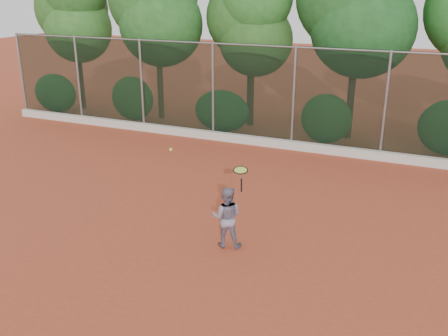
% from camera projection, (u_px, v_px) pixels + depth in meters
% --- Properties ---
extents(ground, '(80.00, 80.00, 0.00)m').
position_uv_depth(ground, '(207.00, 233.00, 11.47)').
color(ground, '#A64127').
rests_on(ground, ground).
extents(concrete_curb, '(24.00, 0.20, 0.30)m').
position_uv_depth(concrete_curb, '(290.00, 145.00, 17.31)').
color(concrete_curb, beige).
rests_on(concrete_curb, ground).
extents(tennis_player, '(0.78, 0.67, 1.37)m').
position_uv_depth(tennis_player, '(227.00, 217.00, 10.68)').
color(tennis_player, slate).
rests_on(tennis_player, ground).
extents(chainlink_fence, '(24.09, 0.09, 3.50)m').
position_uv_depth(chainlink_fence, '(294.00, 95.00, 16.88)').
color(chainlink_fence, black).
rests_on(chainlink_fence, ground).
extents(foliage_backdrop, '(23.70, 3.63, 7.55)m').
position_uv_depth(foliage_backdrop, '(297.00, 14.00, 17.91)').
color(foliage_backdrop, '#3C2A17').
rests_on(foliage_backdrop, ground).
extents(tennis_racket, '(0.40, 0.40, 0.55)m').
position_uv_depth(tennis_racket, '(241.00, 172.00, 10.11)').
color(tennis_racket, black).
rests_on(tennis_racket, ground).
extents(tennis_ball_in_flight, '(0.07, 0.07, 0.07)m').
position_uv_depth(tennis_ball_in_flight, '(171.00, 150.00, 11.07)').
color(tennis_ball_in_flight, '#D0E534').
rests_on(tennis_ball_in_flight, ground).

